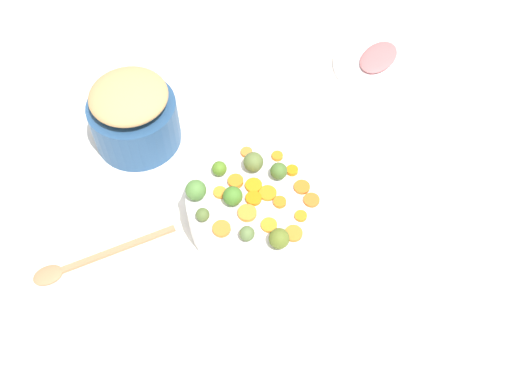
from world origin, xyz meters
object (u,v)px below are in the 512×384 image
Objects in this scene: serving_bowl_carrots at (256,207)px; wooden_spoon at (80,263)px; ham_plate at (376,65)px; metal_pot at (135,122)px.

wooden_spoon is at bearing 127.19° from serving_bowl_carrots.
serving_bowl_carrots is at bearing 166.21° from ham_plate.
serving_bowl_carrots is 1.22× the size of wooden_spoon.
serving_bowl_carrots is 1.44× the size of metal_pot.
ham_plate is (0.78, -0.44, 0.00)m from wooden_spoon.
metal_pot is at bearing 132.25° from ham_plate.
ham_plate is at bearing -13.79° from serving_bowl_carrots.
metal_pot is 0.85× the size of wooden_spoon.
wooden_spoon is (-0.35, -0.04, -0.05)m from metal_pot.
metal_pot is 0.35m from wooden_spoon.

